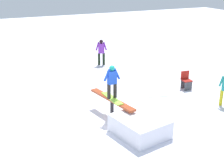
{
  "coord_description": "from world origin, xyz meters",
  "views": [
    {
      "loc": [
        -10.13,
        4.61,
        5.45
      ],
      "look_at": [
        0.0,
        0.0,
        1.4
      ],
      "focal_mm": 50.0,
      "sensor_mm": 36.0,
      "label": 1
    }
  ],
  "objects": [
    {
      "name": "snow_kicker_ramp",
      "position": [
        -1.65,
        -0.32,
        0.32
      ],
      "size": [
        2.05,
        1.81,
        0.65
      ],
      "primitive_type": "cube",
      "rotation": [
        0.0,
        0.0,
        0.19
      ],
      "color": "white",
      "rests_on": "ground"
    },
    {
      "name": "loose_snowboard_white",
      "position": [
        1.17,
        -2.81,
        0.01
      ],
      "size": [
        0.59,
        1.36,
        0.02
      ],
      "primitive_type": "cube",
      "rotation": [
        0.0,
        0.0,
        1.33
      ],
      "color": "white",
      "rests_on": "ground"
    },
    {
      "name": "bystander_purple",
      "position": [
        6.96,
        -2.45,
        0.88
      ],
      "size": [
        0.34,
        0.69,
        1.57
      ],
      "rotation": [
        0.0,
        0.0,
        4.35
      ],
      "color": "black",
      "rests_on": "ground"
    },
    {
      "name": "rail_feature",
      "position": [
        0.0,
        0.0,
        0.69
      ],
      "size": [
        2.64,
        0.77,
        0.8
      ],
      "rotation": [
        0.0,
        0.0,
        0.19
      ],
      "color": "black",
      "rests_on": "ground"
    },
    {
      "name": "folding_chair",
      "position": [
        1.38,
        -4.6,
        0.41
      ],
      "size": [
        0.48,
        0.48,
        0.88
      ],
      "rotation": [
        0.0,
        0.0,
        4.61
      ],
      "color": "#3F3F44",
      "rests_on": "ground"
    },
    {
      "name": "ground_plane",
      "position": [
        0.0,
        0.0,
        0.0
      ],
      "size": [
        60.0,
        60.0,
        0.0
      ],
      "primitive_type": "plane",
      "color": "white"
    },
    {
      "name": "main_rider_on_rail",
      "position": [
        0.0,
        0.0,
        1.46
      ],
      "size": [
        1.42,
        0.69,
        1.33
      ],
      "rotation": [
        0.0,
        0.0,
        0.02
      ],
      "color": "#97D93E",
      "rests_on": "rail_feature"
    }
  ]
}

